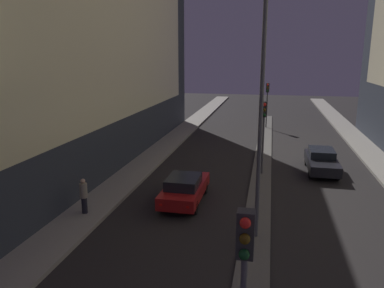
% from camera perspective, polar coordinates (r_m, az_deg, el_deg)
% --- Properties ---
extents(building_left, '(6.01, 35.22, 19.17)m').
position_cam_1_polar(building_left, '(24.56, -18.38, 18.50)').
color(building_left, '#2D333D').
rests_on(building_left, ground).
extents(median_strip, '(1.17, 39.92, 0.10)m').
position_cam_1_polar(median_strip, '(25.65, 10.70, -2.86)').
color(median_strip, '#56544F').
rests_on(median_strip, ground).
extents(traffic_light_near, '(0.32, 0.42, 4.38)m').
position_cam_1_polar(traffic_light_near, '(7.27, 7.93, -18.55)').
color(traffic_light_near, '#4C4C51').
rests_on(traffic_light_near, median_strip).
extents(traffic_light_mid, '(0.32, 0.42, 4.38)m').
position_cam_1_polar(traffic_light_mid, '(22.49, 10.89, 3.41)').
color(traffic_light_mid, '#4C4C51').
rests_on(traffic_light_mid, median_strip).
extents(traffic_light_far, '(0.32, 0.42, 4.38)m').
position_cam_1_polar(traffic_light_far, '(37.51, 11.41, 7.34)').
color(traffic_light_far, '#4C4C51').
rests_on(traffic_light_far, median_strip).
extents(street_lamp, '(0.61, 0.61, 9.95)m').
position_cam_1_polar(street_lamp, '(13.91, 10.84, 13.44)').
color(street_lamp, '#4C4C51').
rests_on(street_lamp, median_strip).
extents(car_left_lane, '(1.77, 4.32, 1.40)m').
position_cam_1_polar(car_left_lane, '(18.61, -1.13, -6.77)').
color(car_left_lane, maroon).
rests_on(car_left_lane, ground).
extents(car_right_lane, '(1.74, 4.50, 1.40)m').
position_cam_1_polar(car_right_lane, '(24.72, 19.13, -2.39)').
color(car_right_lane, black).
rests_on(car_right_lane, ground).
extents(pedestrian_on_left_sidewalk, '(0.34, 0.34, 1.63)m').
position_cam_1_polar(pedestrian_on_left_sidewalk, '(17.57, -16.16, -7.48)').
color(pedestrian_on_left_sidewalk, black).
rests_on(pedestrian_on_left_sidewalk, sidewalk_left).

